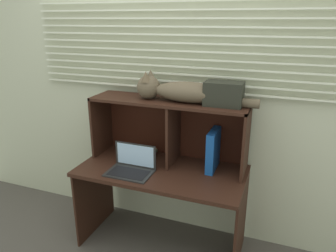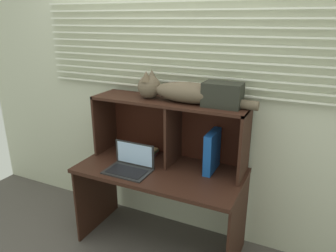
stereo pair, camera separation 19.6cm
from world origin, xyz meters
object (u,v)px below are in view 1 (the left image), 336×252
at_px(binder_upright, 213,150).
at_px(book_stack, 143,154).
at_px(cat, 180,91).
at_px(storage_box, 224,94).
at_px(laptop, 131,167).

height_order(binder_upright, book_stack, binder_upright).
xyz_separation_m(cat, binder_upright, (0.27, 0.00, -0.44)).
bearing_deg(binder_upright, book_stack, -179.96).
xyz_separation_m(binder_upright, storage_box, (0.06, 0.00, 0.44)).
bearing_deg(cat, book_stack, -179.93).
height_order(book_stack, storage_box, storage_box).
height_order(cat, binder_upright, cat).
distance_m(binder_upright, storage_box, 0.45).
xyz_separation_m(cat, laptop, (-0.29, -0.26, -0.56)).
relative_size(laptop, book_stack, 1.61).
height_order(cat, storage_box, cat).
relative_size(laptop, binder_upright, 1.08).
height_order(laptop, book_stack, laptop).
bearing_deg(cat, binder_upright, 0.00).
distance_m(cat, binder_upright, 0.52).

